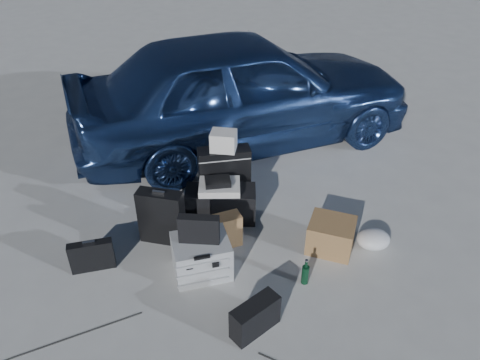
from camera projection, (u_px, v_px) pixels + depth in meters
name	position (u px, v px, depth m)	size (l,w,h in m)	color
ground	(218.00, 285.00, 4.17)	(60.00, 60.00, 0.00)	#AEAEA9
car	(243.00, 89.00, 5.95)	(1.75, 4.36, 1.48)	navy
pelican_case	(201.00, 256.00, 4.22)	(0.50, 0.41, 0.36)	#979A9C
laptop_bag	(199.00, 229.00, 4.04)	(0.36, 0.09, 0.27)	black
briefcase	(92.00, 256.00, 4.26)	(0.39, 0.09, 0.31)	black
suitcase_left	(162.00, 217.00, 4.52)	(0.44, 0.16, 0.57)	black
suitcase_right	(224.00, 176.00, 5.04)	(0.55, 0.20, 0.66)	black
white_carton	(223.00, 141.00, 4.80)	(0.26, 0.21, 0.21)	beige
duffel_bag	(221.00, 204.00, 4.87)	(0.72, 0.31, 0.36)	black
flat_box_white	(219.00, 187.00, 4.75)	(0.42, 0.31, 0.07)	beige
flat_box_black	(218.00, 182.00, 4.72)	(0.26, 0.18, 0.06)	black
kraft_bag	(227.00, 230.00, 4.53)	(0.26, 0.16, 0.35)	#9C6E44
cardboard_box	(331.00, 235.00, 4.49)	(0.42, 0.37, 0.32)	olive
plastic_bag	(373.00, 239.00, 4.55)	(0.32, 0.28, 0.18)	silver
messenger_bag	(255.00, 317.00, 3.69)	(0.42, 0.16, 0.29)	black
green_bottle	(305.00, 272.00, 4.13)	(0.07, 0.07, 0.26)	black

